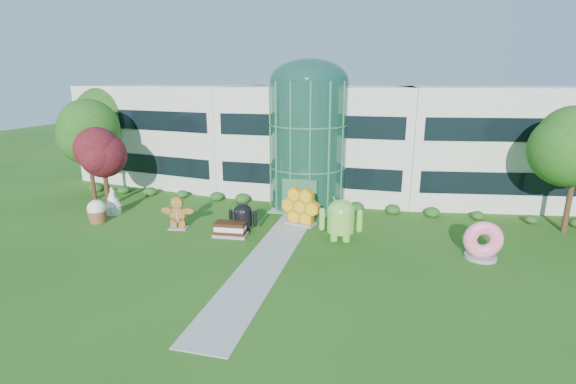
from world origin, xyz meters
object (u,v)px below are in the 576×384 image
(gingerbread, at_px, (178,213))
(android_black, at_px, (243,216))
(donut, at_px, (482,240))
(android_green, at_px, (341,217))

(gingerbread, bearing_deg, android_black, -1.83)
(android_black, xyz_separation_m, donut, (14.66, -0.68, -0.00))
(android_black, height_order, gingerbread, gingerbread)
(android_green, bearing_deg, donut, -10.76)
(gingerbread, bearing_deg, android_green, -5.48)
(android_green, xyz_separation_m, gingerbread, (-11.05, -0.49, -0.45))
(android_green, distance_m, gingerbread, 11.07)
(gingerbread, bearing_deg, donut, -8.60)
(android_black, bearing_deg, gingerbread, -177.75)
(donut, bearing_deg, android_black, 173.19)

